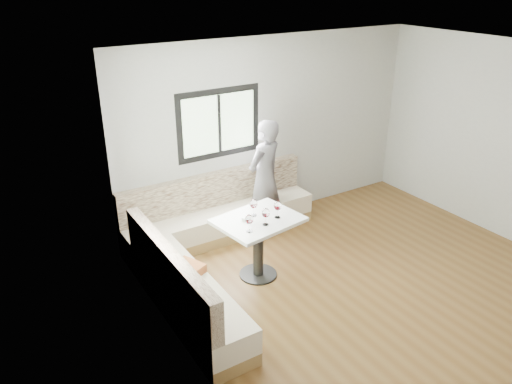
% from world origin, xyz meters
% --- Properties ---
extents(room, '(5.01, 5.01, 2.81)m').
position_xyz_m(room, '(-0.08, 0.08, 1.41)').
color(room, brown).
rests_on(room, ground).
extents(banquette, '(2.90, 2.80, 0.95)m').
position_xyz_m(banquette, '(-1.59, 1.63, 0.33)').
color(banquette, olive).
rests_on(banquette, ground).
extents(table, '(1.10, 0.92, 0.82)m').
position_xyz_m(table, '(-1.12, 1.09, 0.62)').
color(table, black).
rests_on(table, ground).
extents(person, '(0.74, 0.61, 1.73)m').
position_xyz_m(person, '(-0.41, 2.06, 0.87)').
color(person, '#5F5B62').
rests_on(person, ground).
extents(olive_ramekin, '(0.09, 0.09, 0.03)m').
position_xyz_m(olive_ramekin, '(-1.28, 1.16, 0.84)').
color(olive_ramekin, white).
rests_on(olive_ramekin, table).
extents(wine_glass_a, '(0.10, 0.10, 0.22)m').
position_xyz_m(wine_glass_a, '(-1.39, 0.88, 0.98)').
color(wine_glass_a, white).
rests_on(wine_glass_a, table).
extents(wine_glass_b, '(0.10, 0.10, 0.22)m').
position_xyz_m(wine_glass_b, '(-1.13, 0.91, 0.98)').
color(wine_glass_b, white).
rests_on(wine_glass_b, table).
extents(wine_glass_c, '(0.10, 0.10, 0.22)m').
position_xyz_m(wine_glass_c, '(-0.90, 1.00, 0.98)').
color(wine_glass_c, white).
rests_on(wine_glass_c, table).
extents(wine_glass_d, '(0.10, 0.10, 0.22)m').
position_xyz_m(wine_glass_d, '(-1.12, 1.20, 0.98)').
color(wine_glass_d, white).
rests_on(wine_glass_d, table).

